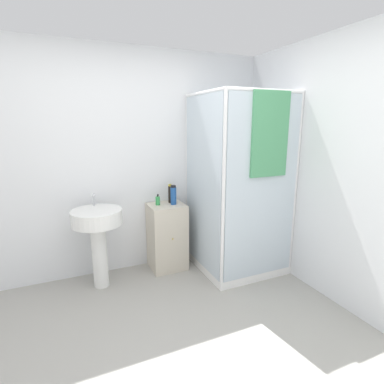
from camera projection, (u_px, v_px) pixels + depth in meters
The scene contains 9 objects.
ground_plane at pixel (180, 367), 2.14m from camera, with size 12.00×12.00×0.00m, color #9E9B93.
wall_back at pixel (123, 164), 3.37m from camera, with size 6.40×0.06×2.50m, color silver.
wall_right at pixel (366, 178), 2.52m from camera, with size 0.06×6.40×2.50m, color silver.
shower_enclosure at pixel (237, 223), 3.45m from camera, with size 0.92×0.95×2.02m.
vanity_cabinet at pixel (167, 236), 3.53m from camera, with size 0.41×0.39×0.78m.
sink at pixel (98, 229), 3.06m from camera, with size 0.51×0.51×0.97m.
soap_dispenser at pixel (158, 201), 3.42m from camera, with size 0.05×0.05×0.13m.
shampoo_bottle_tall_black at pixel (170, 194), 3.51m from camera, with size 0.05×0.05×0.22m.
shampoo_bottle_blue at pixel (173, 195), 3.43m from camera, with size 0.07×0.07×0.22m.
Camera 1 is at (-0.64, -1.68, 1.70)m, focal length 28.00 mm.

